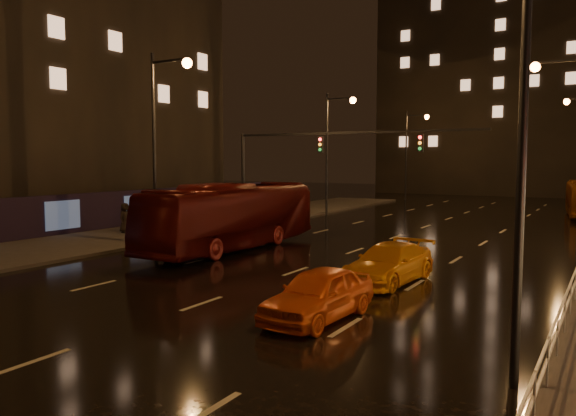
{
  "coord_description": "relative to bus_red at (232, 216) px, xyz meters",
  "views": [
    {
      "loc": [
        11.23,
        -9.66,
        4.55
      ],
      "look_at": [
        -0.88,
        10.88,
        2.5
      ],
      "focal_mm": 35.0,
      "sensor_mm": 36.0,
      "label": 1
    }
  ],
  "objects": [
    {
      "name": "building_distant",
      "position": [
        9.7,
        58.56,
        16.32
      ],
      "size": [
        44.0,
        16.0,
        36.0
      ],
      "primitive_type": "cube",
      "color": "black",
      "rests_on": "ground"
    },
    {
      "name": "streetlight_right",
      "position": [
        14.62,
        -11.44,
        4.75
      ],
      "size": [
        2.64,
        0.5,
        10.0
      ],
      "color": "black",
      "rests_on": "ground"
    },
    {
      "name": "traffic_signal",
      "position": [
        0.64,
        6.56,
        3.05
      ],
      "size": [
        15.31,
        0.32,
        6.2
      ],
      "color": "black",
      "rests_on": "ground"
    },
    {
      "name": "taxi_near",
      "position": [
        9.7,
        -9.13,
        -0.94
      ],
      "size": [
        2.01,
        4.43,
        1.48
      ],
      "primitive_type": "imported",
      "rotation": [
        0.0,
        0.0,
        -0.06
      ],
      "color": "#E05315",
      "rests_on": "ground"
    },
    {
      "name": "sidewalk_left",
      "position": [
        -7.8,
        1.56,
        -1.61
      ],
      "size": [
        7.0,
        70.0,
        0.15
      ],
      "primitive_type": "cube",
      "color": "#38332D",
      "rests_on": "ground"
    },
    {
      "name": "pedestrian_c",
      "position": [
        -8.7,
        0.94,
        -0.63
      ],
      "size": [
        0.72,
        0.97,
        1.81
      ],
      "primitive_type": "imported",
      "rotation": [
        0.0,
        0.0,
        1.75
      ],
      "color": "black",
      "rests_on": "sidewalk_left"
    },
    {
      "name": "hoarding_left",
      "position": [
        -11.5,
        -1.44,
        -0.43
      ],
      "size": [
        0.3,
        46.0,
        2.5
      ],
      "primitive_type": "cube",
      "color": "black",
      "rests_on": "ground"
    },
    {
      "name": "bus_red",
      "position": [
        0.0,
        0.0,
        0.0
      ],
      "size": [
        3.02,
        12.13,
        3.37
      ],
      "primitive_type": "imported",
      "rotation": [
        0.0,
        0.0,
        0.02
      ],
      "color": "#500D0B",
      "rests_on": "ground"
    },
    {
      "name": "taxi_far",
      "position": [
        9.7,
        -3.44,
        -0.97
      ],
      "size": [
        2.46,
        5.08,
        1.42
      ],
      "primitive_type": "imported",
      "rotation": [
        0.0,
        0.0,
        -0.1
      ],
      "color": "orange",
      "rests_on": "ground"
    },
    {
      "name": "ground",
      "position": [
        5.7,
        6.56,
        -1.68
      ],
      "size": [
        140.0,
        140.0,
        0.0
      ],
      "primitive_type": "plane",
      "color": "black",
      "rests_on": "ground"
    }
  ]
}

